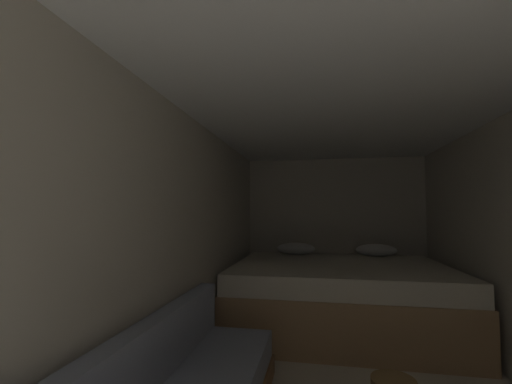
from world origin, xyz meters
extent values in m
cube|color=beige|center=(0.00, 4.39, 1.04)|extent=(2.56, 0.05, 2.07)
cube|color=beige|center=(-1.25, 1.84, 1.04)|extent=(0.05, 5.06, 2.07)
cube|color=white|center=(0.00, 1.84, 2.10)|extent=(2.56, 5.06, 0.05)
cube|color=tan|center=(0.00, 3.40, 0.26)|extent=(2.34, 1.83, 0.52)
cube|color=beige|center=(0.00, 3.40, 0.62)|extent=(2.30, 1.79, 0.20)
ellipsoid|color=white|center=(-0.53, 4.12, 0.80)|extent=(0.52, 0.30, 0.16)
ellipsoid|color=white|center=(0.53, 4.12, 0.80)|extent=(0.52, 0.30, 0.16)
cube|color=#8C93A8|center=(-1.15, 1.03, 0.52)|extent=(0.12, 2.44, 0.35)
camera|label=1|loc=(-0.23, -0.46, 1.30)|focal=23.00mm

